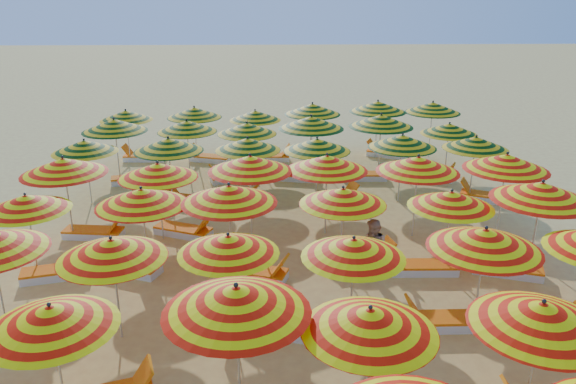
# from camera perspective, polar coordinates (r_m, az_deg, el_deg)

# --- Properties ---
(ground) EXTENTS (120.00, 120.00, 0.00)m
(ground) POSITION_cam_1_polar(r_m,az_deg,el_deg) (15.60, 0.06, -6.16)
(ground) COLOR #EECE6A
(ground) RESTS_ON ground
(umbrella_7) EXTENTS (2.77, 2.77, 2.24)m
(umbrella_7) POSITION_cam_1_polar(r_m,az_deg,el_deg) (9.86, -22.94, -11.64)
(umbrella_7) COLOR silver
(umbrella_7) RESTS_ON ground
(umbrella_8) EXTENTS (2.48, 2.48, 2.55)m
(umbrella_8) POSITION_cam_1_polar(r_m,az_deg,el_deg) (9.07, -5.26, -10.84)
(umbrella_8) COLOR silver
(umbrella_8) RESTS_ON ground
(umbrella_9) EXTENTS (2.82, 2.82, 2.31)m
(umbrella_9) POSITION_cam_1_polar(r_m,az_deg,el_deg) (9.02, 8.30, -12.81)
(umbrella_9) COLOR silver
(umbrella_9) RESTS_ON ground
(umbrella_10) EXTENTS (2.91, 2.91, 2.39)m
(umbrella_10) POSITION_cam_1_polar(r_m,az_deg,el_deg) (9.77, 24.37, -11.33)
(umbrella_10) COLOR silver
(umbrella_10) RESTS_ON ground
(umbrella_13) EXTENTS (2.68, 2.68, 2.32)m
(umbrella_13) POSITION_cam_1_polar(r_m,az_deg,el_deg) (11.66, -17.47, -5.54)
(umbrella_13) COLOR silver
(umbrella_13) RESTS_ON ground
(umbrella_14) EXTENTS (2.61, 2.61, 2.23)m
(umbrella_14) POSITION_cam_1_polar(r_m,az_deg,el_deg) (11.55, -6.09, -5.33)
(umbrella_14) COLOR silver
(umbrella_14) RESTS_ON ground
(umbrella_15) EXTENTS (2.68, 2.68, 2.25)m
(umbrella_15) POSITION_cam_1_polar(r_m,az_deg,el_deg) (11.37, 6.67, -5.68)
(umbrella_15) COLOR silver
(umbrella_15) RESTS_ON ground
(umbrella_16) EXTENTS (2.79, 2.79, 2.44)m
(umbrella_16) POSITION_cam_1_polar(r_m,az_deg,el_deg) (11.95, 19.37, -4.55)
(umbrella_16) COLOR silver
(umbrella_16) RESTS_ON ground
(umbrella_18) EXTENTS (2.21, 2.21, 2.23)m
(umbrella_18) POSITION_cam_1_polar(r_m,az_deg,el_deg) (15.08, -25.05, -1.00)
(umbrella_18) COLOR silver
(umbrella_18) RESTS_ON ground
(umbrella_19) EXTENTS (2.59, 2.59, 2.40)m
(umbrella_19) POSITION_cam_1_polar(r_m,az_deg,el_deg) (14.04, -14.65, -0.53)
(umbrella_19) COLOR silver
(umbrella_19) RESTS_ON ground
(umbrella_20) EXTENTS (2.83, 2.83, 2.50)m
(umbrella_20) POSITION_cam_1_polar(r_m,az_deg,el_deg) (13.62, -6.02, -0.22)
(umbrella_20) COLOR silver
(umbrella_20) RESTS_ON ground
(umbrella_21) EXTENTS (2.87, 2.87, 2.32)m
(umbrella_21) POSITION_cam_1_polar(r_m,az_deg,el_deg) (13.93, 5.60, -0.43)
(umbrella_21) COLOR silver
(umbrella_21) RESTS_ON ground
(umbrella_22) EXTENTS (2.74, 2.74, 2.25)m
(umbrella_22) POSITION_cam_1_polar(r_m,az_deg,el_deg) (14.39, 16.24, -0.73)
(umbrella_22) COLOR silver
(umbrella_22) RESTS_ON ground
(umbrella_23) EXTENTS (3.04, 3.04, 2.55)m
(umbrella_23) POSITION_cam_1_polar(r_m,az_deg,el_deg) (14.90, 24.37, 0.04)
(umbrella_23) COLOR silver
(umbrella_23) RESTS_ON ground
(umbrella_24) EXTENTS (2.85, 2.85, 2.52)m
(umbrella_24) POSITION_cam_1_polar(r_m,az_deg,el_deg) (16.82, -21.84, 2.46)
(umbrella_24) COLOR silver
(umbrella_24) RESTS_ON ground
(umbrella_25) EXTENTS (2.32, 2.32, 2.37)m
(umbrella_25) POSITION_cam_1_polar(r_m,az_deg,el_deg) (16.08, -13.09, 2.13)
(umbrella_25) COLOR silver
(umbrella_25) RESTS_ON ground
(umbrella_26) EXTENTS (3.08, 3.08, 2.55)m
(umbrella_26) POSITION_cam_1_polar(r_m,az_deg,el_deg) (15.79, -3.87, 2.90)
(umbrella_26) COLOR silver
(umbrella_26) RESTS_ON ground
(umbrella_27) EXTENTS (2.40, 2.40, 2.49)m
(umbrella_27) POSITION_cam_1_polar(r_m,az_deg,el_deg) (16.02, 3.97, 2.96)
(umbrella_27) COLOR silver
(umbrella_27) RESTS_ON ground
(umbrella_28) EXTENTS (2.94, 2.94, 2.50)m
(umbrella_28) POSITION_cam_1_polar(r_m,az_deg,el_deg) (16.24, 13.07, 2.76)
(umbrella_28) COLOR silver
(umbrella_28) RESTS_ON ground
(umbrella_29) EXTENTS (2.70, 2.70, 2.55)m
(umbrella_29) POSITION_cam_1_polar(r_m,az_deg,el_deg) (17.06, 21.31, 2.85)
(umbrella_29) COLOR silver
(umbrella_29) RESTS_ON ground
(umbrella_30) EXTENTS (2.41, 2.41, 2.27)m
(umbrella_30) POSITION_cam_1_polar(r_m,az_deg,el_deg) (19.59, -19.96, 4.38)
(umbrella_30) COLOR silver
(umbrella_30) RESTS_ON ground
(umbrella_31) EXTENTS (2.82, 2.82, 2.40)m
(umbrella_31) POSITION_cam_1_polar(r_m,az_deg,el_deg) (18.60, -12.05, 4.72)
(umbrella_31) COLOR silver
(umbrella_31) RESTS_ON ground
(umbrella_32) EXTENTS (2.67, 2.67, 2.31)m
(umbrella_32) POSITION_cam_1_polar(r_m,az_deg,el_deg) (18.59, -4.12, 4.86)
(umbrella_32) COLOR silver
(umbrella_32) RESTS_ON ground
(umbrella_33) EXTENTS (2.92, 2.92, 2.34)m
(umbrella_33) POSITION_cam_1_polar(r_m,az_deg,el_deg) (18.38, 2.96, 4.80)
(umbrella_33) COLOR silver
(umbrella_33) RESTS_ON ground
(umbrella_34) EXTENTS (2.90, 2.90, 2.41)m
(umbrella_34) POSITION_cam_1_polar(r_m,az_deg,el_deg) (18.95, 11.54, 5.07)
(umbrella_34) COLOR silver
(umbrella_34) RESTS_ON ground
(umbrella_35) EXTENTS (2.32, 2.32, 2.31)m
(umbrella_35) POSITION_cam_1_polar(r_m,az_deg,el_deg) (19.73, 18.52, 4.75)
(umbrella_35) COLOR silver
(umbrella_35) RESTS_ON ground
(umbrella_36) EXTENTS (2.64, 2.64, 2.50)m
(umbrella_36) POSITION_cam_1_polar(r_m,az_deg,el_deg) (21.37, -17.22, 6.49)
(umbrella_36) COLOR silver
(umbrella_36) RESTS_ON ground
(umbrella_37) EXTENTS (2.36, 2.36, 2.35)m
(umbrella_37) POSITION_cam_1_polar(r_m,az_deg,el_deg) (21.19, -10.23, 6.59)
(umbrella_37) COLOR silver
(umbrella_37) RESTS_ON ground
(umbrella_38) EXTENTS (2.65, 2.65, 2.32)m
(umbrella_38) POSITION_cam_1_polar(r_m,az_deg,el_deg) (20.67, -4.20, 6.45)
(umbrella_38) COLOR silver
(umbrella_38) RESTS_ON ground
(umbrella_39) EXTENTS (2.98, 2.98, 2.56)m
(umbrella_39) POSITION_cam_1_polar(r_m,az_deg,el_deg) (20.64, 2.36, 7.07)
(umbrella_39) COLOR silver
(umbrella_39) RESTS_ON ground
(umbrella_40) EXTENTS (3.04, 3.04, 2.55)m
(umbrella_40) POSITION_cam_1_polar(r_m,az_deg,el_deg) (21.23, 9.44, 7.14)
(umbrella_40) COLOR silver
(umbrella_40) RESTS_ON ground
(umbrella_41) EXTENTS (2.37, 2.37, 2.23)m
(umbrella_41) POSITION_cam_1_polar(r_m,az_deg,el_deg) (21.74, 16.06, 6.19)
(umbrella_41) COLOR silver
(umbrella_41) RESTS_ON ground
(umbrella_42) EXTENTS (2.16, 2.16, 2.27)m
(umbrella_42) POSITION_cam_1_polar(r_m,az_deg,el_deg) (23.96, -16.14, 7.49)
(umbrella_42) COLOR silver
(umbrella_42) RESTS_ON ground
(umbrella_43) EXTENTS (2.82, 2.82, 2.38)m
(umbrella_43) POSITION_cam_1_polar(r_m,az_deg,el_deg) (23.42, -9.50, 7.97)
(umbrella_43) COLOR silver
(umbrella_43) RESTS_ON ground
(umbrella_44) EXTENTS (2.13, 2.13, 2.23)m
(umbrella_44) POSITION_cam_1_polar(r_m,az_deg,el_deg) (23.20, -3.36, 7.77)
(umbrella_44) COLOR silver
(umbrella_44) RESTS_ON ground
(umbrella_45) EXTENTS (2.86, 2.86, 2.48)m
(umbrella_45) POSITION_cam_1_polar(r_m,az_deg,el_deg) (23.37, 2.49, 8.42)
(umbrella_45) COLOR silver
(umbrella_45) RESTS_ON ground
(umbrella_46) EXTENTS (2.85, 2.85, 2.52)m
(umbrella_46) POSITION_cam_1_polar(r_m,az_deg,el_deg) (23.96, 9.10, 8.56)
(umbrella_46) COLOR silver
(umbrella_46) RESTS_ON ground
(umbrella_47) EXTENTS (2.70, 2.70, 2.47)m
(umbrella_47) POSITION_cam_1_polar(r_m,az_deg,el_deg) (24.46, 14.48, 8.31)
(umbrella_47) COLOR silver
(umbrella_47) RESTS_ON ground
(lounger_5) EXTENTS (1.83, 1.07, 0.69)m
(lounger_5) POSITION_cam_1_polar(r_m,az_deg,el_deg) (12.60, -3.37, -12.31)
(lounger_5) COLOR white
(lounger_5) RESTS_ON ground
(lounger_6) EXTENTS (1.82, 1.01, 0.69)m
(lounger_6) POSITION_cam_1_polar(r_m,az_deg,el_deg) (12.03, 3.56, -14.05)
(lounger_6) COLOR white
(lounger_6) RESTS_ON ground
(lounger_7) EXTENTS (1.73, 0.58, 0.69)m
(lounger_7) POSITION_cam_1_polar(r_m,az_deg,el_deg) (12.81, 15.52, -12.50)
(lounger_7) COLOR white
(lounger_7) RESTS_ON ground
(lounger_9) EXTENTS (1.82, 1.00, 0.69)m
(lounger_9) POSITION_cam_1_polar(r_m,az_deg,el_deg) (15.41, -22.24, -7.50)
(lounger_9) COLOR white
(lounger_9) RESTS_ON ground
(lounger_10) EXTENTS (1.82, 1.18, 0.69)m
(lounger_10) POSITION_cam_1_polar(r_m,az_deg,el_deg) (15.07, -15.75, -7.32)
(lounger_10) COLOR white
(lounger_10) RESTS_ON ground
(lounger_11) EXTENTS (1.83, 1.09, 0.69)m
(lounger_11) POSITION_cam_1_polar(r_m,az_deg,el_deg) (14.25, -3.35, -8.20)
(lounger_11) COLOR white
(lounger_11) RESTS_ON ground
(lounger_12) EXTENTS (1.82, 0.96, 0.69)m
(lounger_12) POSITION_cam_1_polar(r_m,az_deg,el_deg) (14.93, 7.57, -6.96)
(lounger_12) COLOR white
(lounger_12) RESTS_ON ground
(lounger_13) EXTENTS (1.74, 0.61, 0.69)m
(lounger_13) POSITION_cam_1_polar(r_m,az_deg,el_deg) (14.90, 13.41, -7.43)
(lounger_13) COLOR white
(lounger_13) RESTS_ON ground
(lounger_14) EXTENTS (1.83, 1.11, 0.69)m
(lounger_14) POSITION_cam_1_polar(r_m,az_deg,el_deg) (15.47, 21.21, -7.25)
(lounger_14) COLOR white
(lounger_14) RESTS_ON ground
(lounger_15) EXTENTS (1.79, 0.77, 0.69)m
(lounger_15) POSITION_cam_1_polar(r_m,az_deg,el_deg) (17.39, -19.01, -3.90)
(lounger_15) COLOR white
(lounger_15) RESTS_ON ground
(lounger_16) EXTENTS (1.82, 1.20, 0.69)m
(lounger_16) POSITION_cam_1_polar(r_m,az_deg,el_deg) (16.85, -10.45, -3.87)
(lounger_16) COLOR white
(lounger_16) RESTS_ON ground
(lounger_17) EXTENTS (1.83, 1.13, 0.69)m
(lounger_17) POSITION_cam_1_polar(r_m,az_deg,el_deg) (19.20, -10.11, -0.81)
(lounger_17) COLOR white
(lounger_17) RESTS_ON ground
(lounger_18) EXTENTS (1.82, 1.23, 0.69)m
(lounger_18) POSITION_cam_1_polar(r_m,az_deg,el_deg) (19.16, -5.50, -0.62)
(lounger_18) COLOR white
(lounger_18) RESTS_ON ground
(lounger_19) EXTENTS (1.83, 1.11, 0.69)m
(lounger_19) POSITION_cam_1_polar(r_m,az_deg,el_deg) (19.02, 4.65, -0.76)
(lounger_19) COLOR white
(lounger_19) RESTS_ON ground
(lounger_20) EXTENTS (1.82, 1.26, 0.69)m
(lounger_20) POSITION_cam_1_polar(r_m,az_deg,el_deg) (20.37, 19.37, -0.44)
(lounger_20) COLOR white
(lounger_20) RESTS_ON ground
(lounger_21) EXTENTS (1.82, 0.93, 0.69)m
(lounger_21) POSITION_cam_1_polar(r_m,az_deg,el_deg) (21.76, -15.16, 1.30)
(lounger_21) COLOR white
(lounger_21) RESTS_ON ground
(lounger_22) EXTENTS (1.83, 1.08, 0.69)m
(lounger_22) POSITION_cam_1_polar(r_m,az_deg,el_deg) (21.26, -5.68, 1.48)
(lounger_22) COLOR white
(lounger_22) RESTS_ON ground
(lounger_23) EXTENTS (1.81, 0.89, 0.69)m
(lounger_23) POSITION_cam_1_polar(r_m,az_deg,el_deg) (21.30, 0.91, 1.62)
(lounger_23) COLOR white
(lounger_23) RESTS_ON ground
(lounger_24) EXTENTS (1.75, 0.65, 0.69)m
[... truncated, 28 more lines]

